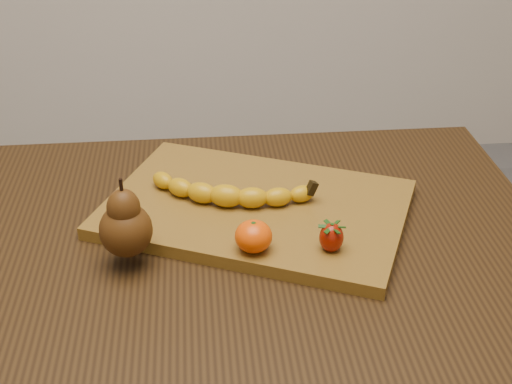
{
  "coord_description": "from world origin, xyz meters",
  "views": [
    {
      "loc": [
        -0.02,
        -0.87,
        1.35
      ],
      "look_at": [
        0.06,
        0.07,
        0.8
      ],
      "focal_mm": 50.0,
      "sensor_mm": 36.0,
      "label": 1
    }
  ],
  "objects_px": {
    "table": "(218,293)",
    "pear": "(125,217)",
    "mandarin": "(253,236)",
    "cutting_board": "(256,209)"
  },
  "relations": [
    {
      "from": "mandarin",
      "to": "table",
      "type": "bearing_deg",
      "value": 131.16
    },
    {
      "from": "cutting_board",
      "to": "table",
      "type": "bearing_deg",
      "value": -110.09
    },
    {
      "from": "table",
      "to": "pear",
      "type": "relative_size",
      "value": 8.8
    },
    {
      "from": "table",
      "to": "pear",
      "type": "xyz_separation_m",
      "value": [
        -0.12,
        -0.05,
        0.17
      ]
    },
    {
      "from": "table",
      "to": "pear",
      "type": "distance_m",
      "value": 0.22
    },
    {
      "from": "mandarin",
      "to": "cutting_board",
      "type": "bearing_deg",
      "value": 83.04
    },
    {
      "from": "cutting_board",
      "to": "mandarin",
      "type": "height_order",
      "value": "mandarin"
    },
    {
      "from": "table",
      "to": "mandarin",
      "type": "relative_size",
      "value": 19.19
    },
    {
      "from": "pear",
      "to": "mandarin",
      "type": "xyz_separation_m",
      "value": [
        0.17,
        -0.01,
        -0.03
      ]
    },
    {
      "from": "cutting_board",
      "to": "pear",
      "type": "height_order",
      "value": "pear"
    }
  ]
}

